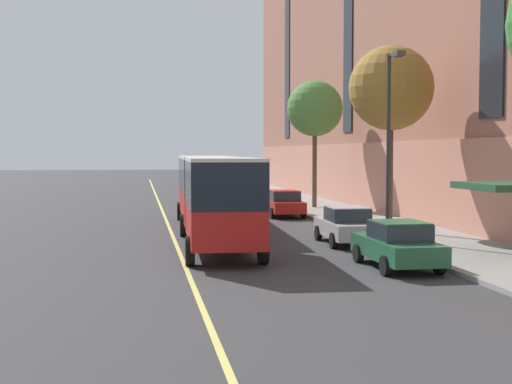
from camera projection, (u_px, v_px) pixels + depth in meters
ground_plane at (225, 248)px, 28.14m from camera, size 260.00×260.00×0.00m
sidewalk at (407, 234)px, 32.51m from camera, size 4.97×160.00×0.15m
city_bus at (211, 190)px, 32.04m from camera, size 3.39×19.65×3.59m
parked_car_black_0 at (256, 193)px, 52.10m from camera, size 2.00×4.39×1.56m
parked_car_silver_2 at (346, 225)px, 29.31m from camera, size 2.01×4.41×1.56m
parked_car_white_3 at (239, 188)px, 59.40m from camera, size 2.07×4.48×1.56m
parked_car_red_4 at (283, 203)px, 41.96m from camera, size 2.06×4.69×1.56m
parked_car_green_6 at (397, 245)px, 23.16m from camera, size 1.98×4.38×1.56m
street_tree_mid_block at (391, 88)px, 32.79m from camera, size 3.91×3.91×8.56m
street_tree_far_uptown at (315, 109)px, 46.99m from camera, size 3.68×3.68×8.37m
street_lamp at (390, 128)px, 29.15m from camera, size 0.36×1.48×7.68m
fire_hydrant at (357, 223)px, 33.37m from camera, size 0.42×0.24×0.72m
lane_centerline at (174, 240)px, 30.79m from camera, size 0.16×140.00×0.01m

